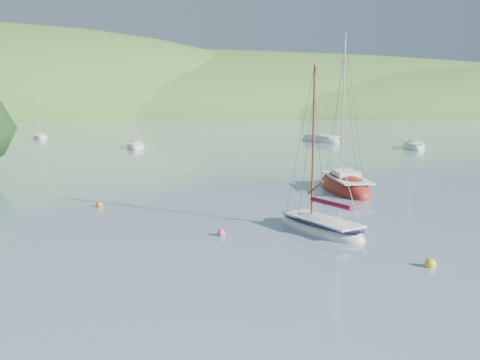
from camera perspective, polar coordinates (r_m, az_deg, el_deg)
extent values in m
plane|color=#7492A0|center=(23.33, 4.39, -7.54)|extent=(700.00, 700.00, 0.00)
ellipsoid|color=#336E2A|center=(191.88, -7.97, 7.02)|extent=(440.00, 110.00, 44.00)
ellipsoid|color=#336E2A|center=(205.33, 18.30, 6.78)|extent=(240.00, 100.00, 34.00)
ellipsoid|color=white|center=(26.79, 8.58, -5.20)|extent=(4.16, 6.02, 1.39)
cube|color=white|center=(26.59, 8.76, -4.20)|extent=(3.18, 4.67, 0.10)
cylinder|color=brown|center=(26.59, 7.82, 3.98)|extent=(0.12, 0.12, 7.55)
ellipsoid|color=black|center=(26.70, 8.60, -4.37)|extent=(4.10, 5.95, 0.24)
cylinder|color=maroon|center=(25.99, 9.64, -2.48)|extent=(1.30, 2.59, 0.24)
ellipsoid|color=maroon|center=(38.47, 11.12, -0.82)|extent=(3.25, 8.20, 2.22)
cube|color=white|center=(38.20, 11.23, 0.29)|extent=(2.44, 6.39, 0.10)
cylinder|color=silver|center=(38.85, 10.96, 7.84)|extent=(0.12, 0.12, 10.06)
cube|color=white|center=(38.16, 11.24, 0.65)|extent=(1.64, 2.34, 0.42)
cylinder|color=silver|center=(37.31, 11.64, 1.48)|extent=(0.32, 3.86, 0.09)
ellipsoid|color=white|center=(69.18, -11.08, 3.50)|extent=(2.33, 6.23, 1.69)
cube|color=white|center=(69.01, -11.10, 3.98)|extent=(1.74, 4.86, 0.10)
cylinder|color=silver|center=(69.65, -11.19, 7.05)|extent=(0.12, 0.12, 7.42)
ellipsoid|color=white|center=(77.75, 8.55, 4.18)|extent=(5.37, 8.06, 2.07)
cube|color=white|center=(77.57, 8.64, 4.71)|extent=(4.11, 6.25, 0.10)
cylinder|color=silver|center=(78.18, 8.21, 8.08)|extent=(0.12, 0.12, 9.14)
ellipsoid|color=white|center=(88.18, -20.50, 4.26)|extent=(3.33, 6.11, 1.58)
cube|color=white|center=(88.02, -20.52, 4.62)|extent=(2.53, 4.75, 0.10)
cylinder|color=silver|center=(88.67, -20.67, 6.87)|extent=(0.12, 0.12, 6.96)
ellipsoid|color=white|center=(70.60, 18.04, 3.34)|extent=(4.40, 7.24, 1.87)
cube|color=white|center=(70.41, 18.08, 3.86)|extent=(3.35, 5.62, 0.10)
cylinder|color=silver|center=(71.13, 18.12, 7.19)|extent=(0.12, 0.12, 8.20)
sphere|color=yellow|center=(22.44, 19.63, -8.42)|extent=(0.44, 0.44, 0.44)
sphere|color=#D5516A|center=(25.66, -2.00, -5.70)|extent=(0.41, 0.41, 0.41)
sphere|color=orange|center=(33.20, -14.77, -2.59)|extent=(0.40, 0.40, 0.40)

